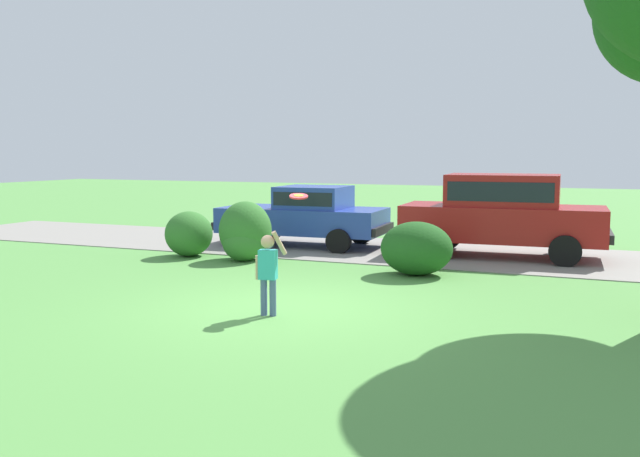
# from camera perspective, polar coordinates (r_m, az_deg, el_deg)

# --- Properties ---
(ground_plane) EXTENTS (80.00, 80.00, 0.00)m
(ground_plane) POSITION_cam_1_polar(r_m,az_deg,el_deg) (10.74, -3.00, -6.64)
(ground_plane) COLOR #518E42
(driveway_strip) EXTENTS (28.00, 4.40, 0.02)m
(driveway_strip) POSITION_cam_1_polar(r_m,az_deg,el_deg) (16.81, 6.74, -1.90)
(driveway_strip) COLOR gray
(driveway_strip) RESTS_ON ground
(shrub_near_tree) EXTENTS (1.09, 1.15, 1.05)m
(shrub_near_tree) POSITION_cam_1_polar(r_m,az_deg,el_deg) (16.19, -10.91, -0.44)
(shrub_near_tree) COLOR #33702B
(shrub_near_tree) RESTS_ON ground
(shrub_centre_left) EXTENTS (1.18, 1.25, 1.33)m
(shrub_centre_left) POSITION_cam_1_polar(r_m,az_deg,el_deg) (15.40, -6.31, -0.45)
(shrub_centre_left) COLOR #33702B
(shrub_centre_left) RESTS_ON ground
(shrub_centre) EXTENTS (1.43, 1.27, 1.06)m
(shrub_centre) POSITION_cam_1_polar(r_m,az_deg,el_deg) (13.60, 8.07, -1.66)
(shrub_centre) COLOR #1E511C
(shrub_centre) RESTS_ON ground
(parked_sedan) EXTENTS (4.47, 2.23, 1.56)m
(parked_sedan) POSITION_cam_1_polar(r_m,az_deg,el_deg) (17.55, -1.17, 1.24)
(parked_sedan) COLOR #28429E
(parked_sedan) RESTS_ON ground
(parked_suv) EXTENTS (4.78, 2.26, 1.92)m
(parked_suv) POSITION_cam_1_polar(r_m,az_deg,el_deg) (16.23, 15.00, 1.42)
(parked_suv) COLOR maroon
(parked_suv) RESTS_ON ground
(child_thrower) EXTENTS (0.43, 0.31, 1.29)m
(child_thrower) POSITION_cam_1_polar(r_m,az_deg,el_deg) (10.12, -4.35, -3.32)
(child_thrower) COLOR #4C608C
(child_thrower) RESTS_ON ground
(frisbee) EXTENTS (0.29, 0.28, 0.11)m
(frisbee) POSITION_cam_1_polar(r_m,az_deg,el_deg) (10.26, -1.79, 2.71)
(frisbee) COLOR red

